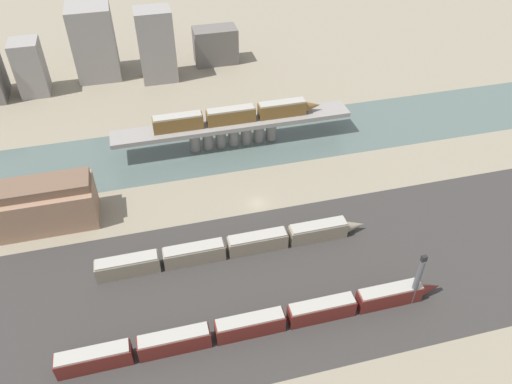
{
  "coord_description": "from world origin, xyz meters",
  "views": [
    {
      "loc": [
        -22.2,
        -86.32,
        78.44
      ],
      "look_at": [
        0.0,
        0.92,
        2.85
      ],
      "focal_mm": 35.0,
      "sensor_mm": 36.0,
      "label": 1
    }
  ],
  "objects_px": {
    "warehouse_building": "(45,204)",
    "signal_tower": "(417,281)",
    "train_on_bridge": "(237,115)",
    "train_yard_near": "(257,324)",
    "train_yard_mid": "(233,247)"
  },
  "relations": [
    {
      "from": "train_on_bridge",
      "to": "warehouse_building",
      "type": "distance_m",
      "value": 52.38
    },
    {
      "from": "train_on_bridge",
      "to": "signal_tower",
      "type": "bearing_deg",
      "value": -71.29
    },
    {
      "from": "train_yard_mid",
      "to": "signal_tower",
      "type": "bearing_deg",
      "value": -34.33
    },
    {
      "from": "train_on_bridge",
      "to": "train_yard_near",
      "type": "distance_m",
      "value": 61.33
    },
    {
      "from": "warehouse_building",
      "to": "signal_tower",
      "type": "bearing_deg",
      "value": -30.57
    },
    {
      "from": "warehouse_building",
      "to": "signal_tower",
      "type": "relative_size",
      "value": 1.67
    },
    {
      "from": "train_yard_mid",
      "to": "signal_tower",
      "type": "relative_size",
      "value": 4.53
    },
    {
      "from": "signal_tower",
      "to": "warehouse_building",
      "type": "bearing_deg",
      "value": 149.43
    },
    {
      "from": "train_yard_near",
      "to": "signal_tower",
      "type": "xyz_separation_m",
      "value": [
        30.41,
        -0.93,
        4.13
      ]
    },
    {
      "from": "train_yard_near",
      "to": "train_yard_mid",
      "type": "bearing_deg",
      "value": 90.44
    },
    {
      "from": "train_on_bridge",
      "to": "signal_tower",
      "type": "height_order",
      "value": "signal_tower"
    },
    {
      "from": "train_yard_near",
      "to": "warehouse_building",
      "type": "bearing_deg",
      "value": 134.01
    },
    {
      "from": "train_yard_near",
      "to": "signal_tower",
      "type": "distance_m",
      "value": 30.71
    },
    {
      "from": "train_yard_near",
      "to": "train_yard_mid",
      "type": "xyz_separation_m",
      "value": [
        -0.15,
        19.94,
        -0.04
      ]
    },
    {
      "from": "warehouse_building",
      "to": "signal_tower",
      "type": "height_order",
      "value": "signal_tower"
    }
  ]
}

